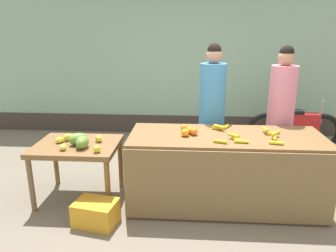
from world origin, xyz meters
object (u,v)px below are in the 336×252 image
Objects in this scene: vendor_woman_blue_shirt at (212,114)px; parked_motorcycle at (294,127)px; produce_sack at (147,158)px; vendor_woman_pink_shirt at (280,116)px; produce_crate at (96,213)px.

parked_motorcycle is at bearing 39.14° from vendor_woman_blue_shirt.
vendor_woman_blue_shirt is 3.77× the size of produce_sack.
vendor_woman_pink_shirt is 1.91m from produce_sack.
parked_motorcycle is (1.50, 1.22, -0.53)m from vendor_woman_blue_shirt.
vendor_woman_blue_shirt reaches higher than produce_crate.
vendor_woman_pink_shirt is 3.72× the size of produce_sack.
produce_sack is (-1.79, 0.05, -0.68)m from vendor_woman_pink_shirt.
produce_sack is at bearing 72.97° from produce_crate.
vendor_woman_blue_shirt is 1.13m from produce_sack.
vendor_woman_pink_shirt is at bearing -1.61° from produce_sack.
vendor_woman_blue_shirt reaches higher than parked_motorcycle.
vendor_woman_pink_shirt is 1.46m from parked_motorcycle.
produce_sack reaches higher than produce_crate.
produce_sack is at bearing 176.52° from vendor_woman_blue_shirt.
parked_motorcycle is 3.64× the size of produce_crate.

